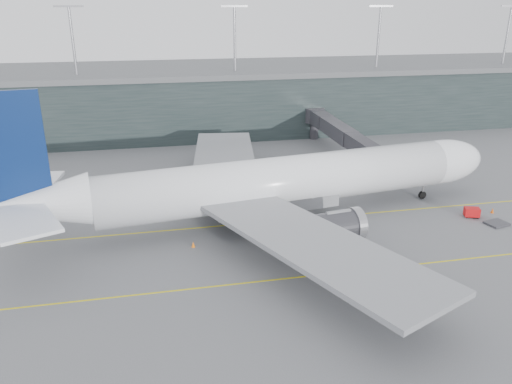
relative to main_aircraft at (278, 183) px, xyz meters
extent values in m
plane|color=#515155|center=(-2.38, 3.56, -5.79)|extent=(320.00, 320.00, 0.00)
cube|color=yellow|center=(-2.38, -0.44, -5.78)|extent=(160.00, 0.25, 0.02)
cube|color=yellow|center=(-2.38, -16.44, -5.78)|extent=(160.00, 0.25, 0.02)
cube|color=yellow|center=(2.62, 23.56, -5.78)|extent=(0.25, 60.00, 0.02)
cube|color=#1F2A2A|center=(-2.38, 61.56, 1.21)|extent=(240.00, 35.00, 14.00)
cube|color=#585A5D|center=(-2.38, 61.56, 8.81)|extent=(240.00, 36.00, 1.20)
cylinder|color=#9E9EA3|center=(-32.38, 51.56, 16.21)|extent=(0.60, 0.60, 14.00)
cylinder|color=#9E9EA3|center=(2.62, 51.56, 16.21)|extent=(0.60, 0.60, 14.00)
cylinder|color=#9E9EA3|center=(37.62, 51.56, 16.21)|extent=(0.60, 0.60, 14.00)
cylinder|color=#9E9EA3|center=(72.62, 51.56, 16.21)|extent=(0.60, 0.60, 14.00)
cylinder|color=white|center=(0.52, 0.07, 0.19)|extent=(52.33, 14.11, 6.99)
ellipsoid|color=white|center=(27.87, 3.90, 0.19)|extent=(15.51, 8.96, 6.99)
cone|color=white|center=(-31.30, -4.38, 0.97)|extent=(13.21, 8.36, 6.71)
cube|color=gray|center=(-0.60, -0.08, -2.52)|extent=(18.65, 8.08, 2.25)
cube|color=black|center=(32.11, 4.50, 1.31)|extent=(2.93, 3.69, 0.90)
cube|color=gray|center=(-0.41, -17.70, -0.94)|extent=(22.55, 34.00, 0.62)
cylinder|color=#36363B|center=(4.24, -10.22, -2.86)|extent=(8.36, 5.00, 3.95)
cube|color=gray|center=(-5.25, 16.91, -0.94)|extent=(14.61, 33.79, 0.62)
cylinder|color=#36363B|center=(1.27, 10.99, -2.86)|extent=(8.36, 5.00, 3.95)
cube|color=#091E52|center=(-32.98, -4.62, 8.08)|extent=(7.34, 1.57, 13.53)
cube|color=white|center=(-31.56, -10.68, 1.54)|extent=(9.67, 11.76, 0.39)
cube|color=white|center=(-33.28, 1.60, 1.54)|extent=(7.40, 10.83, 0.39)
cylinder|color=black|center=(25.08, 3.51, -5.17)|extent=(1.29, 0.62, 1.24)
cylinder|color=#9E9EA3|center=(25.08, 3.51, -4.32)|extent=(0.34, 0.34, 2.93)
cylinder|color=black|center=(-3.20, -5.91, -5.06)|extent=(1.53, 0.76, 1.47)
cylinder|color=black|center=(-4.70, 4.81, -5.06)|extent=(1.53, 0.76, 1.47)
cube|color=#313036|center=(19.55, 4.97, -0.22)|extent=(3.59, 4.04, 3.12)
cube|color=#313036|center=(19.62, 14.21, -0.22)|extent=(2.90, 14.49, 2.78)
cube|color=#313036|center=(19.74, 28.68, -0.22)|extent=(3.18, 14.50, 2.89)
cube|color=#313036|center=(19.85, 43.15, -0.22)|extent=(3.46, 14.50, 3.01)
cylinder|color=#9E9EA3|center=(19.63, 14.99, -3.67)|extent=(0.56, 0.56, 4.23)
cube|color=#36363B|center=(19.63, 14.99, -5.40)|extent=(2.24, 1.69, 0.78)
cylinder|color=#313036|center=(19.55, 44.06, -0.22)|extent=(4.45, 4.45, 3.34)
cylinder|color=#313036|center=(19.55, 44.06, -3.79)|extent=(2.00, 2.00, 4.01)
cube|color=red|center=(28.38, -4.90, -4.97)|extent=(2.45, 1.97, 1.25)
cylinder|color=black|center=(27.49, -5.11, -5.60)|extent=(0.41, 0.26, 0.39)
cylinder|color=black|center=(28.95, -5.61, -5.60)|extent=(0.41, 0.26, 0.39)
cylinder|color=black|center=(27.81, -4.19, -5.60)|extent=(0.41, 0.26, 0.39)
cylinder|color=black|center=(29.27, -4.70, -5.60)|extent=(0.41, 0.26, 0.39)
cube|color=#36353A|center=(30.36, -8.05, -5.61)|extent=(3.43, 2.98, 0.30)
cube|color=#36363B|center=(-7.73, 13.83, -5.65)|extent=(2.04, 1.75, 0.18)
cube|color=#B1B6BE|center=(-7.73, 13.83, -4.84)|extent=(1.67, 1.59, 1.36)
cube|color=navy|center=(-7.73, 13.83, -4.13)|extent=(1.72, 1.65, 0.07)
cube|color=#36363B|center=(-3.54, 15.43, -5.64)|extent=(2.39, 2.10, 0.20)
cube|color=#B5B9C2|center=(-3.54, 15.43, -4.72)|extent=(1.97, 1.90, 1.53)
cube|color=navy|center=(-3.54, 15.43, -3.93)|extent=(2.03, 1.96, 0.08)
cube|color=#36363B|center=(-3.63, 14.51, -5.66)|extent=(1.92, 1.62, 0.18)
cube|color=silver|center=(-3.63, 14.51, -4.87)|extent=(1.57, 1.49, 1.32)
cube|color=navy|center=(-3.63, 14.51, -4.18)|extent=(1.61, 1.54, 0.07)
cone|color=#E6590C|center=(32.41, -4.19, -5.40)|extent=(0.50, 0.50, 0.79)
cone|color=orange|center=(8.32, -16.54, -5.40)|extent=(0.48, 0.48, 0.77)
cone|color=#DC490C|center=(6.22, 15.10, -5.40)|extent=(0.50, 0.50, 0.79)
cone|color=orange|center=(-12.87, -6.27, -5.40)|extent=(0.49, 0.49, 0.77)
camera|label=1|loc=(-16.79, -64.82, 23.77)|focal=35.00mm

